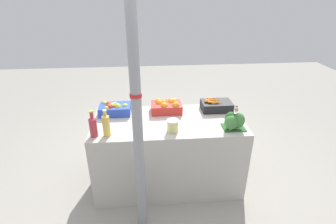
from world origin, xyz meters
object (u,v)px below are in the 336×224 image
(support_pole, at_px, (136,96))
(carrot_crate, at_px, (216,105))
(apple_crate, at_px, (115,109))
(pickle_jar, at_px, (173,126))
(orange_crate, at_px, (167,106))
(broccoli_pile, at_px, (233,121))
(juice_bottle_ruby, at_px, (93,126))
(sparrow_bird, at_px, (236,109))
(juice_bottle_golden, at_px, (106,125))

(support_pole, xyz_separation_m, carrot_crate, (0.87, 0.81, -0.48))
(apple_crate, xyz_separation_m, pickle_jar, (0.60, -0.45, -0.00))
(orange_crate, height_order, broccoli_pile, broccoli_pile)
(carrot_crate, height_order, pickle_jar, carrot_crate)
(apple_crate, height_order, orange_crate, orange_crate)
(juice_bottle_ruby, bearing_deg, pickle_jar, 2.03)
(orange_crate, distance_m, sparrow_bird, 0.80)
(apple_crate, height_order, juice_bottle_golden, juice_bottle_golden)
(apple_crate, distance_m, pickle_jar, 0.75)
(orange_crate, relative_size, juice_bottle_golden, 1.26)
(broccoli_pile, xyz_separation_m, pickle_jar, (-0.60, 0.01, -0.03))
(support_pole, distance_m, carrot_crate, 1.28)
(apple_crate, xyz_separation_m, orange_crate, (0.58, 0.01, 0.00))
(juice_bottle_ruby, bearing_deg, juice_bottle_golden, -0.00)
(carrot_crate, relative_size, juice_bottle_golden, 1.26)
(apple_crate, bearing_deg, juice_bottle_ruby, -107.44)
(support_pole, height_order, pickle_jar, support_pole)
(orange_crate, distance_m, juice_bottle_ruby, 0.88)
(support_pole, bearing_deg, broccoli_pile, 20.60)
(orange_crate, bearing_deg, support_pole, -110.25)
(broccoli_pile, height_order, juice_bottle_golden, juice_bottle_golden)
(support_pole, distance_m, apple_crate, 0.98)
(support_pole, height_order, carrot_crate, support_pole)
(juice_bottle_golden, bearing_deg, orange_crate, 38.47)
(broccoli_pile, bearing_deg, pickle_jar, 178.56)
(juice_bottle_golden, xyz_separation_m, sparrow_bird, (1.25, 0.04, 0.10))
(support_pole, bearing_deg, orange_crate, 69.75)
(orange_crate, bearing_deg, juice_bottle_golden, -141.53)
(apple_crate, bearing_deg, broccoli_pile, -20.97)
(juice_bottle_golden, bearing_deg, broccoli_pile, 0.55)
(orange_crate, xyz_separation_m, juice_bottle_golden, (-0.61, -0.48, 0.05))
(broccoli_pile, relative_size, juice_bottle_ruby, 0.83)
(orange_crate, relative_size, broccoli_pile, 1.53)
(apple_crate, bearing_deg, orange_crate, 1.15)
(juice_bottle_ruby, distance_m, pickle_jar, 0.75)
(broccoli_pile, bearing_deg, juice_bottle_golden, -179.45)
(apple_crate, relative_size, juice_bottle_ruby, 1.27)
(pickle_jar, bearing_deg, orange_crate, 92.76)
(juice_bottle_ruby, relative_size, juice_bottle_golden, 0.99)
(juice_bottle_golden, bearing_deg, support_pole, -47.47)
(support_pole, relative_size, sparrow_bird, 20.44)
(pickle_jar, bearing_deg, carrot_crate, 39.45)
(juice_bottle_golden, bearing_deg, carrot_crate, 22.05)
(carrot_crate, height_order, broccoli_pile, broccoli_pile)
(broccoli_pile, bearing_deg, juice_bottle_ruby, -179.50)
(support_pole, height_order, sparrow_bird, support_pole)
(juice_bottle_ruby, bearing_deg, carrot_crate, 20.15)
(apple_crate, distance_m, broccoli_pile, 1.29)
(broccoli_pile, bearing_deg, carrot_crate, 96.10)
(carrot_crate, xyz_separation_m, sparrow_bird, (0.07, -0.44, 0.16))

